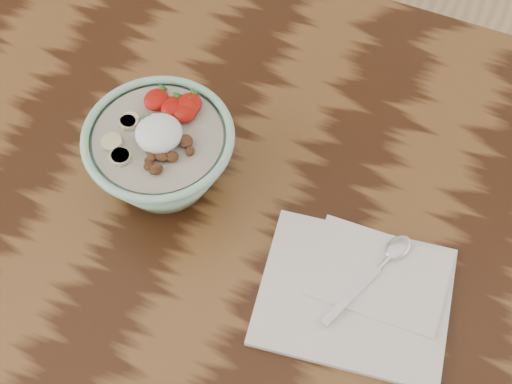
% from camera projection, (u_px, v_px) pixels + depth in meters
% --- Properties ---
extents(table, '(1.60, 0.90, 0.75)m').
position_uv_depth(table, '(179.00, 219.00, 1.04)').
color(table, '#331A0C').
rests_on(table, ground).
extents(breakfast_bowl, '(0.19, 0.19, 0.13)m').
position_uv_depth(breakfast_bowl, '(162.00, 154.00, 0.91)').
color(breakfast_bowl, '#9CD2B4').
rests_on(breakfast_bowl, table).
extents(napkin, '(0.26, 0.22, 0.01)m').
position_uv_depth(napkin, '(359.00, 291.00, 0.88)').
color(napkin, white).
rests_on(napkin, table).
extents(spoon, '(0.08, 0.16, 0.01)m').
position_uv_depth(spoon, '(387.00, 259.00, 0.89)').
color(spoon, silver).
rests_on(spoon, napkin).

